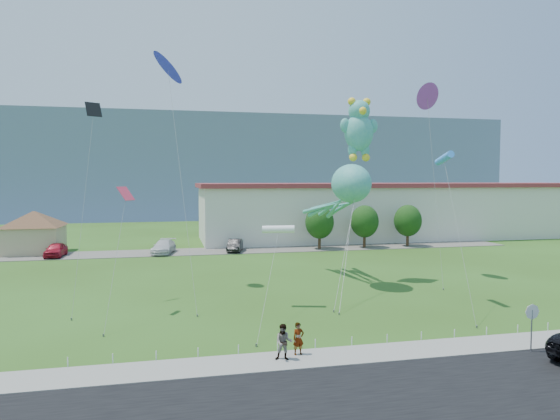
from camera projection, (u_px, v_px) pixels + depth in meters
The scene contains 25 objects.
ground at pixel (326, 340), 27.28m from camera, with size 160.00×160.00×0.00m, color #2D4D15.
road at pixel (389, 403), 19.48m from camera, with size 80.00×8.00×0.06m, color black.
sidewalk at pixel (343, 356), 24.59m from camera, with size 80.00×2.50×0.10m, color gray.
parking_strip at pixel (239, 250), 61.39m from camera, with size 70.00×6.00×0.06m, color #59544C.
hill_ridge at pixel (199, 166), 143.46m from camera, with size 160.00×50.00×25.00m, color slate.
pavilion at pixel (34, 228), 58.96m from camera, with size 9.20×9.20×5.00m.
warehouse at pixel (401, 210), 75.50m from camera, with size 61.00×15.00×8.20m.
stop_sign at pixel (532, 316), 25.11m from camera, with size 0.80×0.07×2.50m.
rope_fence at pixel (334, 343), 25.99m from camera, with size 26.05×0.05×0.50m.
tree_near at pixel (320, 222), 62.36m from camera, with size 3.60×3.60×5.47m.
tree_mid at pixel (365, 221), 63.65m from camera, with size 3.60×3.60×5.47m.
tree_far at pixel (408, 221), 64.94m from camera, with size 3.60×3.60×5.47m.
pedestrian_left at pixel (298, 339), 24.63m from camera, with size 0.58×0.38×1.60m, color gray.
pedestrian_right at pixel (284, 342), 23.88m from camera, with size 0.85×0.66×1.74m, color gray.
parked_car_red at pixel (56, 250), 56.18m from camera, with size 1.84×4.56×1.55m, color #AA1429.
parked_car_white at pixel (164, 247), 58.74m from camera, with size 2.17×5.33×1.55m, color silver.
parked_car_black at pixel (235, 245), 60.32m from camera, with size 1.56×4.47×1.47m, color black.
octopus_kite at pixel (345, 193), 41.49m from camera, with size 5.41×14.73×9.99m.
teddy_bear_kite at pixel (359, 128), 42.35m from camera, with size 6.92×11.18×15.67m.
small_kite_purple at pixel (428, 100), 43.83m from camera, with size 2.20×6.07×16.76m.
small_kite_white at pixel (278, 230), 33.97m from camera, with size 3.18×9.02×5.80m.
small_kite_blue at pixel (169, 73), 39.80m from camera, with size 2.58×10.63×18.43m.
small_kite_pink at pixel (124, 206), 31.78m from camera, with size 1.63×5.56×8.28m.
small_kite_cyan at pixel (445, 160), 34.55m from camera, with size 1.38×6.93×10.66m.
small_kite_black at pixel (91, 133), 34.87m from camera, with size 1.56×5.91×14.16m.
Camera 1 is at (-8.24, -25.61, 8.76)m, focal length 32.00 mm.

